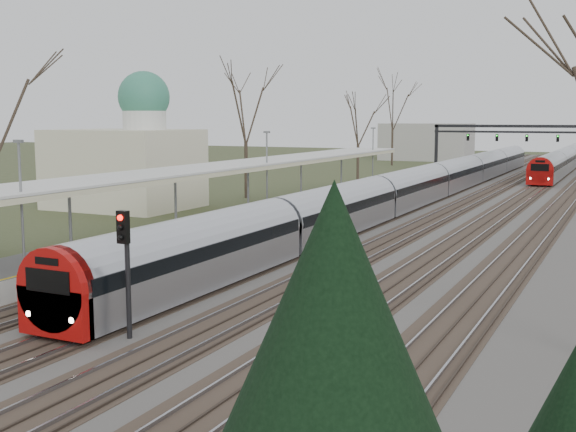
# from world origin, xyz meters

# --- Properties ---
(track_bed) EXTENTS (24.00, 160.00, 0.22)m
(track_bed) POSITION_xyz_m (0.26, 55.00, 0.06)
(track_bed) COLOR #474442
(track_bed) RESTS_ON ground
(platform) EXTENTS (3.50, 69.00, 1.00)m
(platform) POSITION_xyz_m (-9.05, 37.50, 0.50)
(platform) COLOR #9E9B93
(platform) RESTS_ON ground
(canopy) EXTENTS (4.10, 50.00, 3.11)m
(canopy) POSITION_xyz_m (-9.05, 32.99, 3.93)
(canopy) COLOR slate
(canopy) RESTS_ON platform
(dome_building) EXTENTS (10.00, 8.00, 10.30)m
(dome_building) POSITION_xyz_m (-21.71, 38.00, 3.72)
(dome_building) COLOR beige
(dome_building) RESTS_ON ground
(signal_gantry) EXTENTS (21.00, 0.59, 6.08)m
(signal_gantry) POSITION_xyz_m (0.29, 84.99, 4.91)
(signal_gantry) COLOR black
(signal_gantry) RESTS_ON ground
(tree_west_far) EXTENTS (5.50, 5.50, 11.33)m
(tree_west_far) POSITION_xyz_m (-17.00, 48.00, 8.02)
(tree_west_far) COLOR #2D231C
(tree_west_far) RESTS_ON ground
(train_near) EXTENTS (2.62, 90.21, 3.05)m
(train_near) POSITION_xyz_m (-2.50, 54.80, 1.48)
(train_near) COLOR #B5B8C0
(train_near) RESTS_ON ground
(train_far) EXTENTS (2.62, 60.21, 3.05)m
(train_far) POSITION_xyz_m (4.50, 98.61, 1.48)
(train_far) COLOR #B5B8C0
(train_far) RESTS_ON ground
(signal_post) EXTENTS (0.35, 0.45, 4.10)m
(signal_post) POSITION_xyz_m (-0.75, 11.36, 2.72)
(signal_post) COLOR black
(signal_post) RESTS_ON ground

